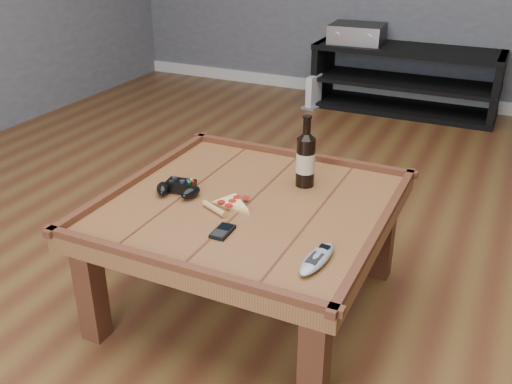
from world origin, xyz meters
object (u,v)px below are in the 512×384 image
at_px(pizza_slice, 230,204).
at_px(game_console, 314,93).
at_px(game_controller, 178,188).
at_px(coffee_table, 249,217).
at_px(beer_bottle, 306,158).
at_px(remote_control, 317,259).
at_px(av_receiver, 357,33).
at_px(media_console, 405,80).
at_px(smartphone, 223,231).

distance_m(pizza_slice, game_console, 2.68).
bearing_deg(game_controller, pizza_slice, -9.32).
bearing_deg(game_console, coffee_table, -67.99).
xyz_separation_m(coffee_table, beer_bottle, (0.13, 0.23, 0.17)).
relative_size(game_controller, remote_control, 0.90).
distance_m(pizza_slice, av_receiver, 2.82).
distance_m(media_console, game_controller, 2.82).
height_order(pizza_slice, remote_control, remote_control).
xyz_separation_m(pizza_slice, remote_control, (0.41, -0.22, 0.01)).
bearing_deg(remote_control, av_receiver, 109.03).
distance_m(game_controller, pizza_slice, 0.22).
xyz_separation_m(smartphone, game_console, (-0.68, 2.78, -0.34)).
distance_m(media_console, game_console, 0.71).
xyz_separation_m(beer_bottle, pizza_slice, (-0.18, -0.28, -0.11)).
height_order(media_console, smartphone, media_console).
height_order(smartphone, game_console, smartphone).
bearing_deg(beer_bottle, av_receiver, 101.99).
bearing_deg(coffee_table, pizza_slice, -134.51).
bearing_deg(remote_control, game_console, 114.85).
height_order(media_console, game_console, media_console).
relative_size(media_console, beer_bottle, 4.97).
bearing_deg(av_receiver, beer_bottle, -81.49).
height_order(pizza_slice, game_console, pizza_slice).
xyz_separation_m(smartphone, remote_control, (0.34, -0.04, 0.01)).
bearing_deg(game_console, pizza_slice, -69.35).
relative_size(coffee_table, pizza_slice, 4.08).
xyz_separation_m(media_console, av_receiver, (-0.40, -0.01, 0.32)).
relative_size(beer_bottle, pizza_slice, 1.12).
bearing_deg(coffee_table, game_controller, -169.49).
bearing_deg(game_console, beer_bottle, -63.67).
xyz_separation_m(media_console, smartphone, (0.02, -2.99, 0.21)).
bearing_deg(coffee_table, smartphone, -85.51).
distance_m(smartphone, game_console, 2.88).
bearing_deg(game_console, smartphone, -68.83).
relative_size(beer_bottle, smartphone, 2.76).
relative_size(coffee_table, remote_control, 4.91).
bearing_deg(coffee_table, game_console, 104.68).
relative_size(media_console, game_controller, 7.39).
bearing_deg(smartphone, media_console, 88.23).
bearing_deg(game_console, media_console, 25.02).
height_order(coffee_table, smartphone, coffee_table).
bearing_deg(beer_bottle, pizza_slice, -122.81).
xyz_separation_m(coffee_table, game_console, (-0.66, 2.54, -0.27)).
bearing_deg(pizza_slice, media_console, 113.91).
distance_m(media_console, pizza_slice, 2.81).
bearing_deg(media_console, game_console, -162.32).
distance_m(beer_bottle, smartphone, 0.49).
xyz_separation_m(game_controller, av_receiver, (-0.13, 2.80, 0.10)).
distance_m(coffee_table, pizza_slice, 0.10).
height_order(coffee_table, remote_control, remote_control).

